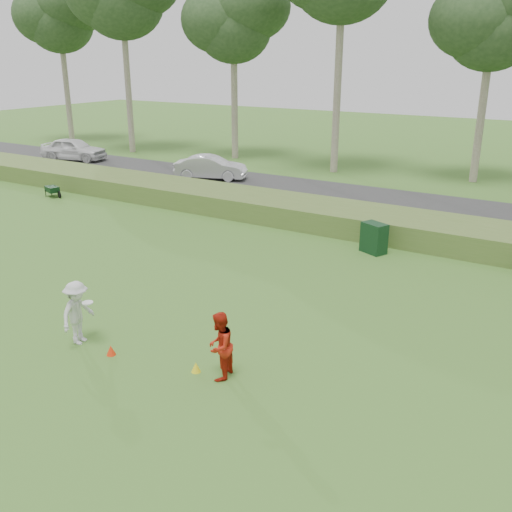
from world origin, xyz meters
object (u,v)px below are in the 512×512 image
Objects in this scene: player_red at (220,346)px; cone_yellow at (196,367)px; player_white at (78,313)px; cone_orange at (111,350)px; car_left at (74,149)px; utility_cabinet at (374,238)px; car_mid at (211,167)px.

player_red is 6.50× the size of cone_yellow.
cone_orange is at bearing -101.98° from player_white.
car_left is at bearing 39.83° from player_white.
utility_cabinet is 14.58m from car_mid.
car_mid is at bearing 124.88° from cone_yellow.
cone_orange is at bearing -80.58° from utility_cabinet.
cone_orange is at bearing -91.07° from player_red.
cone_orange is 20.43m from car_mid.
car_left is (-24.33, 17.50, 0.02)m from player_red.
player_white is at bearing -86.26° from utility_cabinet.
utility_cabinet is at bearing -28.80° from player_white.
player_red reaches higher than cone_orange.
car_left is 1.08× the size of car_mid.
cone_orange is 2.28m from cone_yellow.
car_left is at bearing 143.43° from cone_yellow.
player_white is 6.73× the size of cone_yellow.
player_white is at bearing -95.00° from player_red.
car_left is at bearing -173.39° from utility_cabinet.
player_white reaches higher than player_red.
player_white is 1.47× the size of utility_cabinet.
player_red is 10.01m from utility_cabinet.
car_left is at bearing 139.97° from cone_orange.
cone_yellow is 10.12m from utility_cabinet.
player_white reaches higher than utility_cabinet.
player_red reaches higher than car_mid.
cone_yellow is at bearing -92.15° from player_white.
car_mid is (11.58, -0.19, -0.08)m from car_left.
car_mid is (-12.75, 17.32, -0.06)m from player_red.
cone_orange is at bearing -145.10° from car_left.
car_mid reaches higher than cone_yellow.
player_white is 0.37× the size of car_left.
player_white is 4.00m from player_red.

